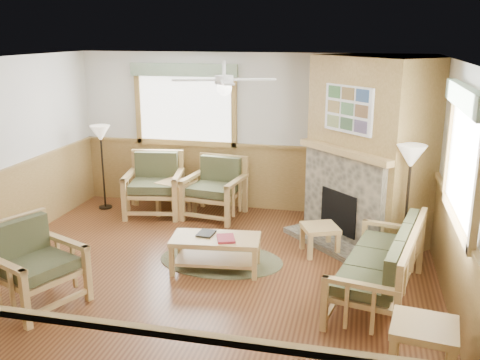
% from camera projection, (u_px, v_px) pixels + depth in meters
% --- Properties ---
extents(floor, '(6.00, 6.00, 0.01)m').
position_uv_depth(floor, '(197.00, 281.00, 6.74)').
color(floor, '#5A3119').
rests_on(floor, ground).
extents(ceiling, '(6.00, 6.00, 0.01)m').
position_uv_depth(ceiling, '(191.00, 62.00, 6.02)').
color(ceiling, white).
rests_on(ceiling, floor).
extents(wall_back, '(6.00, 0.02, 2.70)m').
position_uv_depth(wall_back, '(248.00, 133.00, 9.20)').
color(wall_back, silver).
rests_on(wall_back, floor).
extents(wall_front, '(6.00, 0.02, 2.70)m').
position_uv_depth(wall_front, '(57.00, 292.00, 3.56)').
color(wall_front, silver).
rests_on(wall_front, floor).
extents(wall_right, '(0.02, 6.00, 2.70)m').
position_uv_depth(wall_right, '(461.00, 194.00, 5.73)').
color(wall_right, silver).
rests_on(wall_right, floor).
extents(wainscot, '(6.00, 6.00, 1.10)m').
position_uv_depth(wainscot, '(196.00, 240.00, 6.59)').
color(wainscot, olive).
rests_on(wainscot, floor).
extents(fireplace, '(3.11, 3.11, 2.70)m').
position_uv_depth(fireplace, '(370.00, 150.00, 7.86)').
color(fireplace, olive).
rests_on(fireplace, floor).
extents(window_back, '(1.90, 0.16, 1.50)m').
position_uv_depth(window_back, '(184.00, 62.00, 9.08)').
color(window_back, white).
rests_on(window_back, wall_back).
extents(window_right, '(0.16, 1.90, 1.50)m').
position_uv_depth(window_right, '(473.00, 84.00, 5.23)').
color(window_right, white).
rests_on(window_right, wall_right).
extents(ceiling_fan, '(1.59, 1.59, 0.36)m').
position_uv_depth(ceiling_fan, '(224.00, 64.00, 6.25)').
color(ceiling_fan, white).
rests_on(ceiling_fan, ceiling).
extents(sofa, '(2.06, 1.18, 0.89)m').
position_uv_depth(sofa, '(378.00, 264.00, 6.16)').
color(sofa, tan).
rests_on(sofa, floor).
extents(armchair_back_left, '(1.07, 1.07, 1.03)m').
position_uv_depth(armchair_back_left, '(154.00, 185.00, 9.09)').
color(armchair_back_left, tan).
rests_on(armchair_back_left, floor).
extents(armchair_back_right, '(1.00, 1.00, 0.99)m').
position_uv_depth(armchair_back_right, '(214.00, 188.00, 8.94)').
color(armchair_back_right, tan).
rests_on(armchair_back_right, floor).
extents(armchair_left, '(1.14, 1.14, 0.97)m').
position_uv_depth(armchair_left, '(36.00, 265.00, 6.04)').
color(armchair_left, tan).
rests_on(armchair_left, floor).
extents(coffee_table, '(1.20, 0.70, 0.46)m').
position_uv_depth(coffee_table, '(216.00, 254.00, 6.98)').
color(coffee_table, tan).
rests_on(coffee_table, floor).
extents(end_table_chairs, '(0.66, 0.64, 0.59)m').
position_uv_depth(end_table_chairs, '(176.00, 198.00, 9.07)').
color(end_table_chairs, tan).
rests_on(end_table_chairs, floor).
extents(end_table_sofa, '(0.62, 0.60, 0.62)m').
position_uv_depth(end_table_sofa, '(422.00, 356.00, 4.64)').
color(end_table_sofa, tan).
rests_on(end_table_sofa, floor).
extents(footstool, '(0.62, 0.62, 0.41)m').
position_uv_depth(footstool, '(320.00, 239.00, 7.51)').
color(footstool, tan).
rests_on(footstool, floor).
extents(braided_rug, '(2.07, 2.07, 0.01)m').
position_uv_depth(braided_rug, '(221.00, 260.00, 7.31)').
color(braided_rug, brown).
rests_on(braided_rug, floor).
extents(floor_lamp_left, '(0.44, 0.44, 1.49)m').
position_uv_depth(floor_lamp_left, '(103.00, 167.00, 9.31)').
color(floor_lamp_left, black).
rests_on(floor_lamp_left, floor).
extents(floor_lamp_right, '(0.39, 0.39, 1.66)m').
position_uv_depth(floor_lamp_right, '(407.00, 207.00, 6.96)').
color(floor_lamp_right, black).
rests_on(floor_lamp_right, floor).
extents(book_red, '(0.31, 0.36, 0.03)m').
position_uv_depth(book_red, '(226.00, 237.00, 6.83)').
color(book_red, maroon).
rests_on(book_red, coffee_table).
extents(book_dark, '(0.22, 0.28, 0.03)m').
position_uv_depth(book_dark, '(206.00, 233.00, 7.01)').
color(book_dark, black).
rests_on(book_dark, coffee_table).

